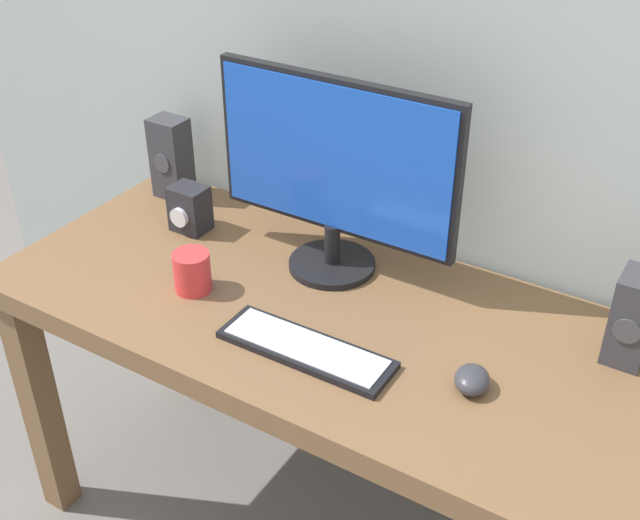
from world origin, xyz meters
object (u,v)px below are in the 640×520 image
Objects in this scene: mouse at (472,380)px; desk at (330,348)px; audio_controller at (189,209)px; keyboard_primary at (306,349)px; monitor at (335,170)px; coffee_mug at (192,272)px; speaker_right at (633,318)px; speaker_left at (171,158)px.

desk is at bearing 152.03° from mouse.
desk is at bearing -13.40° from audio_controller.
keyboard_primary is 3.12× the size of audio_controller.
audio_controller is (-0.83, 0.19, 0.04)m from mouse.
monitor is 6.29× the size of coffee_mug.
speaker_right reaches higher than coffee_mug.
desk is 2.62× the size of monitor.
mouse is at bearing -131.86° from speaker_right.
mouse is at bearing -12.67° from audio_controller.
keyboard_primary is at bearing -149.54° from speaker_right.
coffee_mug is (0.17, -0.20, -0.01)m from audio_controller.
monitor is 1.59× the size of keyboard_primary.
speaker_right is 0.87× the size of speaker_left.
audio_controller reaches higher than mouse.
speaker_right is at bearing 16.71° from desk.
monitor reaches higher than desk.
monitor reaches higher than audio_controller.
desk is at bearing 16.69° from coffee_mug.
speaker_right is (0.57, 0.17, 0.20)m from desk.
monitor is 0.40m from keyboard_primary.
mouse is 0.43× the size of speaker_right.
audio_controller is at bearing 151.05° from mouse.
coffee_mug is at bearing 165.20° from mouse.
audio_controller is (-0.39, -0.04, -0.19)m from monitor.
coffee_mug is at bearing -163.30° from speaker_right.
audio_controller is (-0.51, 0.26, 0.05)m from keyboard_primary.
monitor is at bearing 6.50° from audio_controller.
monitor is 3.05× the size of speaker_right.
speaker_left is at bearing 135.52° from coffee_mug.
speaker_right is at bearing 3.22° from audio_controller.
desk is 0.51m from audio_controller.
desk is at bearing 102.31° from keyboard_primary.
coffee_mug is (0.33, -0.32, -0.06)m from speaker_left.
monitor is 0.54m from mouse.
keyboard_primary is at bearing -9.61° from coffee_mug.
monitor is 0.68m from speaker_right.
keyboard_primary is 1.67× the size of speaker_left.
monitor is 0.57m from speaker_left.
speaker_left is at bearing 146.37° from mouse.
monitor is 7.07× the size of mouse.
desk is 0.38m from mouse.
speaker_right is (0.54, 0.32, 0.09)m from keyboard_primary.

